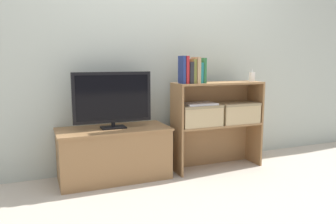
# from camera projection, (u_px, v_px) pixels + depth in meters

# --- Properties ---
(ground_plane) EXTENTS (16.00, 16.00, 0.00)m
(ground_plane) POSITION_uv_depth(u_px,v_px,m) (174.00, 179.00, 3.04)
(ground_plane) COLOR #BCB2A3
(wall_back) EXTENTS (10.00, 0.05, 2.40)m
(wall_back) POSITION_uv_depth(u_px,v_px,m) (155.00, 49.00, 3.30)
(wall_back) COLOR #B2BCB2
(wall_back) RESTS_ON ground_plane
(tv_stand) EXTENTS (1.01, 0.47, 0.48)m
(tv_stand) POSITION_uv_depth(u_px,v_px,m) (114.00, 153.00, 3.02)
(tv_stand) COLOR olive
(tv_stand) RESTS_ON ground_plane
(tv) EXTENTS (0.71, 0.14, 0.51)m
(tv) POSITION_uv_depth(u_px,v_px,m) (113.00, 99.00, 2.94)
(tv) COLOR black
(tv) RESTS_ON tv_stand
(bookshelf_lower_tier) EXTENTS (0.92, 0.28, 0.46)m
(bookshelf_lower_tier) POSITION_uv_depth(u_px,v_px,m) (214.00, 139.00, 3.38)
(bookshelf_lower_tier) COLOR olive
(bookshelf_lower_tier) RESTS_ON ground_plane
(bookshelf_upper_tier) EXTENTS (0.92, 0.28, 0.42)m
(bookshelf_upper_tier) POSITION_uv_depth(u_px,v_px,m) (215.00, 97.00, 3.31)
(bookshelf_upper_tier) COLOR olive
(bookshelf_upper_tier) RESTS_ON bookshelf_lower_tier
(book_navy) EXTENTS (0.03, 0.12, 0.25)m
(book_navy) POSITION_uv_depth(u_px,v_px,m) (182.00, 70.00, 3.03)
(book_navy) COLOR navy
(book_navy) RESTS_ON bookshelf_upper_tier
(book_crimson) EXTENTS (0.03, 0.13, 0.25)m
(book_crimson) POSITION_uv_depth(u_px,v_px,m) (185.00, 70.00, 3.04)
(book_crimson) COLOR #B22328
(book_crimson) RESTS_ON bookshelf_upper_tier
(book_charcoal) EXTENTS (0.04, 0.14, 0.20)m
(book_charcoal) POSITION_uv_depth(u_px,v_px,m) (189.00, 73.00, 3.06)
(book_charcoal) COLOR #232328
(book_charcoal) RESTS_ON bookshelf_upper_tier
(book_olive) EXTENTS (0.03, 0.13, 0.23)m
(book_olive) POSITION_uv_depth(u_px,v_px,m) (192.00, 71.00, 3.07)
(book_olive) COLOR olive
(book_olive) RESTS_ON bookshelf_upper_tier
(book_tan) EXTENTS (0.03, 0.16, 0.24)m
(book_tan) POSITION_uv_depth(u_px,v_px,m) (196.00, 70.00, 3.08)
(book_tan) COLOR tan
(book_tan) RESTS_ON bookshelf_upper_tier
(book_teal) EXTENTS (0.03, 0.12, 0.19)m
(book_teal) POSITION_uv_depth(u_px,v_px,m) (199.00, 73.00, 3.10)
(book_teal) COLOR #1E7075
(book_teal) RESTS_ON bookshelf_upper_tier
(book_forest) EXTENTS (0.03, 0.12, 0.24)m
(book_forest) POSITION_uv_depth(u_px,v_px,m) (202.00, 71.00, 3.11)
(book_forest) COLOR #286638
(book_forest) RESTS_ON bookshelf_upper_tier
(baby_monitor) EXTENTS (0.05, 0.03, 0.12)m
(baby_monitor) POSITION_uv_depth(u_px,v_px,m) (252.00, 77.00, 3.38)
(baby_monitor) COLOR white
(baby_monitor) RESTS_ON bookshelf_upper_tier
(storage_basket_left) EXTENTS (0.42, 0.25, 0.21)m
(storage_basket_left) POSITION_uv_depth(u_px,v_px,m) (199.00, 114.00, 3.19)
(storage_basket_left) COLOR tan
(storage_basket_left) RESTS_ON bookshelf_lower_tier
(storage_basket_right) EXTENTS (0.42, 0.25, 0.21)m
(storage_basket_right) POSITION_uv_depth(u_px,v_px,m) (237.00, 112.00, 3.35)
(storage_basket_right) COLOR tan
(storage_basket_right) RESTS_ON bookshelf_lower_tier
(laptop) EXTENTS (0.31, 0.22, 0.02)m
(laptop) POSITION_uv_depth(u_px,v_px,m) (199.00, 104.00, 3.17)
(laptop) COLOR #BCBCC1
(laptop) RESTS_ON storage_basket_left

